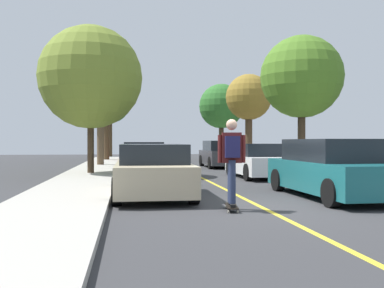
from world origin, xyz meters
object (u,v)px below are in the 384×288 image
(street_tree_left_nearest, at_px, (91,77))
(fire_hydrant, at_px, (322,169))
(street_tree_right_nearest, at_px, (302,77))
(parked_car_left_farthest, at_px, (137,152))
(street_tree_right_near, at_px, (249,98))
(street_tree_left_farthest, at_px, (110,104))
(parked_car_left_far, at_px, (139,155))
(parked_car_right_near, at_px, (259,161))
(street_tree_left_far, at_px, (106,85))
(street_tree_left_near, at_px, (100,78))
(parked_car_right_far, at_px, (221,154))
(parked_car_left_near, at_px, (143,160))
(street_tree_right_far, at_px, (221,106))
(parked_car_right_nearest, at_px, (330,169))
(parked_car_left_nearest, at_px, (152,170))
(skateboarder, at_px, (232,156))
(skateboard, at_px, (232,206))

(street_tree_left_nearest, bearing_deg, fire_hydrant, -27.42)
(street_tree_left_nearest, xyz_separation_m, street_tree_right_nearest, (8.85, -0.86, 0.07))
(parked_car_left_farthest, distance_m, street_tree_right_near, 9.48)
(street_tree_left_farthest, bearing_deg, parked_car_left_far, -81.14)
(parked_car_right_near, height_order, street_tree_left_far, street_tree_left_far)
(street_tree_left_near, height_order, street_tree_left_far, street_tree_left_far)
(parked_car_left_far, distance_m, street_tree_left_farthest, 14.65)
(parked_car_left_far, relative_size, parked_car_right_far, 1.05)
(parked_car_left_near, relative_size, street_tree_left_nearest, 0.68)
(parked_car_left_near, bearing_deg, street_tree_right_far, 66.66)
(parked_car_left_near, bearing_deg, parked_car_right_nearest, -59.72)
(street_tree_left_farthest, bearing_deg, parked_car_left_farthest, -72.53)
(parked_car_left_nearest, relative_size, skateboarder, 2.58)
(parked_car_right_far, relative_size, street_tree_left_farthest, 0.66)
(street_tree_right_nearest, bearing_deg, fire_hydrant, -101.15)
(parked_car_left_nearest, bearing_deg, skateboarder, -60.91)
(skateboarder, bearing_deg, street_tree_right_far, 78.28)
(street_tree_left_nearest, height_order, street_tree_left_near, street_tree_left_near)
(street_tree_left_near, xyz_separation_m, street_tree_left_farthest, (-0.00, 13.50, -0.31))
(street_tree_right_far, bearing_deg, street_tree_left_far, -168.70)
(parked_car_left_farthest, xyz_separation_m, parked_car_right_far, (4.52, -7.90, 0.05))
(street_tree_right_nearest, bearing_deg, street_tree_left_nearest, 174.46)
(street_tree_right_far, xyz_separation_m, skateboard, (-5.18, -24.96, -4.12))
(parked_car_right_near, bearing_deg, street_tree_left_farthest, 107.06)
(fire_hydrant, bearing_deg, parked_car_left_nearest, -155.37)
(parked_car_left_farthest, distance_m, street_tree_right_far, 7.86)
(street_tree_left_farthest, bearing_deg, fire_hydrant, -71.36)
(parked_car_right_nearest, relative_size, street_tree_right_nearest, 0.81)
(parked_car_left_far, height_order, parked_car_left_farthest, parked_car_left_farthest)
(street_tree_left_far, distance_m, fire_hydrant, 20.20)
(parked_car_left_near, relative_size, street_tree_left_far, 0.55)
(parked_car_right_far, height_order, street_tree_right_nearest, street_tree_right_nearest)
(street_tree_left_nearest, bearing_deg, street_tree_left_near, 90.00)
(street_tree_left_farthest, bearing_deg, street_tree_left_nearest, -90.00)
(parked_car_right_near, bearing_deg, street_tree_left_near, 128.91)
(street_tree_right_nearest, bearing_deg, street_tree_left_near, 140.18)
(street_tree_right_far, bearing_deg, parked_car_right_near, -97.25)
(parked_car_left_nearest, distance_m, skateboarder, 3.13)
(parked_car_left_far, xyz_separation_m, skateboard, (1.51, -15.80, -0.57))
(parked_car_left_far, height_order, parked_car_right_nearest, parked_car_right_nearest)
(parked_car_left_nearest, xyz_separation_m, skateboarder, (1.50, -2.70, 0.44))
(street_tree_right_nearest, distance_m, skateboarder, 10.70)
(parked_car_left_near, relative_size, parked_car_right_far, 1.00)
(parked_car_right_far, bearing_deg, parked_car_right_nearest, -90.00)
(fire_hydrant, bearing_deg, street_tree_left_farthest, 108.64)
(parked_car_left_nearest, relative_size, street_tree_right_nearest, 0.80)
(parked_car_right_near, distance_m, street_tree_left_near, 11.51)
(street_tree_left_near, xyz_separation_m, skateboard, (3.68, -16.20, -4.95))
(street_tree_left_nearest, xyz_separation_m, street_tree_right_far, (8.85, 15.28, 0.10))
(parked_car_left_nearest, relative_size, street_tree_left_farthest, 0.73)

